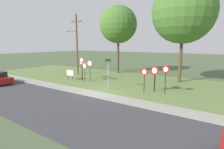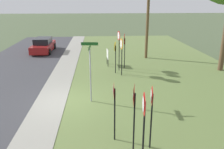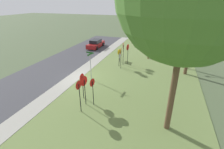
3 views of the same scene
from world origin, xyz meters
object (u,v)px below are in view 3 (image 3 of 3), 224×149
Objects in this scene: stop_sign_near_right at (119,54)px; yield_sign_near_left at (79,89)px; stop_sign_near_left at (128,50)px; oak_tree_left at (199,3)px; utility_pole at (150,25)px; yield_sign_near_right at (84,84)px; stop_sign_far_left at (123,49)px; yield_sign_far_left at (92,86)px; parked_hatchback_near at (96,44)px; stop_sign_far_center at (121,54)px; yield_sign_far_right at (82,80)px; street_name_post at (91,64)px; notice_board at (120,55)px.

stop_sign_near_right is 0.86× the size of yield_sign_near_left.
stop_sign_near_left reaches higher than stop_sign_near_right.
oak_tree_left is (-10.08, 7.84, 5.48)m from yield_sign_near_left.
utility_pole reaches higher than stop_sign_near_left.
stop_sign_near_right is 8.87m from yield_sign_near_right.
yield_sign_far_left is (9.45, 0.16, -0.34)m from stop_sign_far_left.
parked_hatchback_near is at bearing -147.42° from yield_sign_near_right.
yield_sign_near_right is 13.86m from utility_pole.
stop_sign_near_left is 4.70m from utility_pole.
stop_sign_far_center is 7.70m from yield_sign_far_right.
street_name_post reaches higher than yield_sign_far_left.
yield_sign_far_left is at bearing 32.99° from street_name_post.
yield_sign_near_left is 1.01m from yield_sign_near_right.
stop_sign_far_center is at bearing 160.14° from street_name_post.
stop_sign_near_right is 0.26× the size of utility_pole.
stop_sign_far_left reaches higher than yield_sign_far_left.
stop_sign_far_left is 9.22m from oak_tree_left.
stop_sign_near_right is 8.16m from yield_sign_far_right.
notice_board is 8.28m from parked_hatchback_near.
stop_sign_far_left reaches higher than notice_board.
stop_sign_far_left reaches higher than stop_sign_near_right.
yield_sign_near_left is (9.86, -0.02, 0.31)m from stop_sign_near_right.
parked_hatchback_near is (-6.41, -7.36, -1.31)m from stop_sign_near_left.
oak_tree_left is (-0.72, 7.44, 5.55)m from stop_sign_far_center.
yield_sign_far_right is (-1.74, -0.69, -0.22)m from yield_sign_near_left.
notice_board is at bearing 175.80° from street_name_post.
stop_sign_far_left is at bearing -32.54° from stop_sign_near_left.
stop_sign_near_left is 0.91× the size of stop_sign_far_left.
stop_sign_near_left reaches higher than yield_sign_far_right.
yield_sign_far_left is 12.87m from oak_tree_left.
stop_sign_near_right is at bearing -174.07° from yield_sign_near_left.
stop_sign_far_center is 10.80m from parked_hatchback_near.
stop_sign_far_left is at bearing 178.26° from yield_sign_far_right.
yield_sign_near_left is at bearing 20.85° from parked_hatchback_near.
yield_sign_near_left is at bearing -8.11° from stop_sign_far_center.
yield_sign_far_right is (-0.58, -1.20, -0.02)m from yield_sign_far_left.
stop_sign_near_right is 2.29m from notice_board.
stop_sign_near_left is 10.16m from yield_sign_near_right.
utility_pole is at bearing 178.01° from yield_sign_near_right.
yield_sign_far_left is 1.33m from yield_sign_far_right.
utility_pole is (-3.60, 2.66, 2.65)m from stop_sign_far_left.
yield_sign_near_right is 1.07× the size of yield_sign_far_left.
oak_tree_left reaches higher than yield_sign_far_left.
yield_sign_near_left is at bearing -1.25° from notice_board.
yield_sign_far_right is (8.86, -1.04, -0.36)m from stop_sign_far_left.
yield_sign_near_left is at bearing -11.12° from stop_sign_far_left.
stop_sign_near_right is 0.90× the size of yield_sign_near_right.
yield_sign_near_left is 1.88m from yield_sign_far_right.
parked_hatchback_near is at bearing -109.20° from utility_pole.
notice_board is 10.70m from oak_tree_left.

